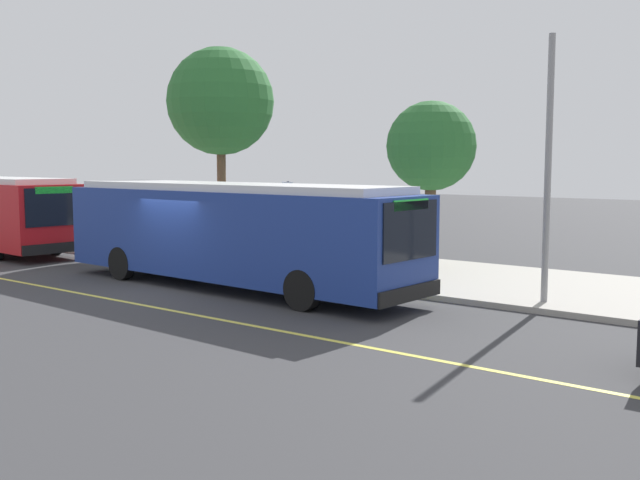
{
  "coord_description": "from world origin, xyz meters",
  "views": [
    {
      "loc": [
        15.88,
        -13.6,
        3.52
      ],
      "look_at": [
        4.57,
        0.74,
        1.6
      ],
      "focal_mm": 41.33,
      "sensor_mm": 36.0,
      "label": 1
    }
  ],
  "objects_px": {
    "route_sign_post": "(288,213)",
    "pedestrian_commuter": "(276,236)",
    "waiting_bench": "(275,244)",
    "transit_bus_main": "(231,231)"
  },
  "relations": [
    {
      "from": "transit_bus_main",
      "to": "pedestrian_commuter",
      "type": "bearing_deg",
      "value": 111.52
    },
    {
      "from": "transit_bus_main",
      "to": "waiting_bench",
      "type": "xyz_separation_m",
      "value": [
        -2.69,
        4.82,
        -0.99
      ]
    },
    {
      "from": "pedestrian_commuter",
      "to": "waiting_bench",
      "type": "bearing_deg",
      "value": 133.49
    },
    {
      "from": "waiting_bench",
      "to": "pedestrian_commuter",
      "type": "distance_m",
      "value": 2.03
    },
    {
      "from": "route_sign_post",
      "to": "waiting_bench",
      "type": "bearing_deg",
      "value": 139.56
    },
    {
      "from": "route_sign_post",
      "to": "transit_bus_main",
      "type": "bearing_deg",
      "value": -84.05
    },
    {
      "from": "route_sign_post",
      "to": "pedestrian_commuter",
      "type": "height_order",
      "value": "route_sign_post"
    },
    {
      "from": "transit_bus_main",
      "to": "pedestrian_commuter",
      "type": "xyz_separation_m",
      "value": [
        -1.34,
        3.39,
        -0.5
      ]
    },
    {
      "from": "transit_bus_main",
      "to": "route_sign_post",
      "type": "bearing_deg",
      "value": 95.95
    },
    {
      "from": "waiting_bench",
      "to": "route_sign_post",
      "type": "distance_m",
      "value": 3.42
    }
  ]
}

